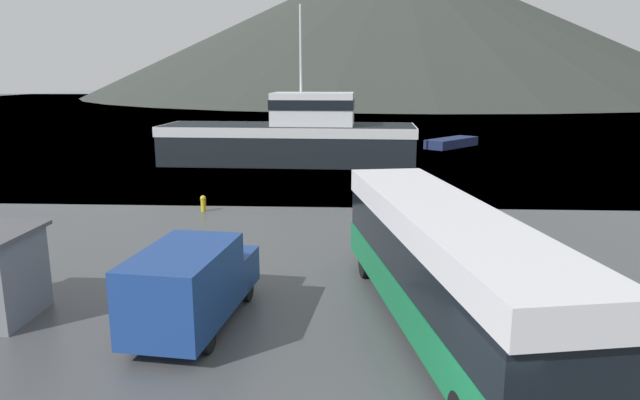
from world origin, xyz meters
TOP-DOWN VIEW (x-y plane):
  - water_surface at (0.00, 140.01)m, footprint 240.00×240.00m
  - hill_backdrop at (14.00, 197.40)m, footprint 207.21×207.21m
  - tour_bus at (0.71, 5.37)m, footprint 4.83×13.01m
  - delivery_van at (-6.05, 5.37)m, footprint 2.72×5.70m
  - fishing_boat at (-6.24, 35.38)m, footprint 19.82×6.60m
  - small_boat at (8.07, 46.29)m, footprint 5.81×6.21m
  - mooring_bollard at (-9.18, 18.80)m, footprint 0.30×0.30m

SIDE VIEW (x-z plane):
  - water_surface at x=0.00m, z-range 0.00..0.00m
  - small_boat at x=8.07m, z-range 0.00..0.85m
  - mooring_bollard at x=-9.18m, z-range 0.04..0.86m
  - delivery_van at x=-6.05m, z-range 0.07..2.42m
  - tour_bus at x=0.71m, z-range 0.21..3.64m
  - fishing_boat at x=-6.24m, z-range -3.83..8.15m
  - hill_backdrop at x=14.00m, z-range 0.00..48.62m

